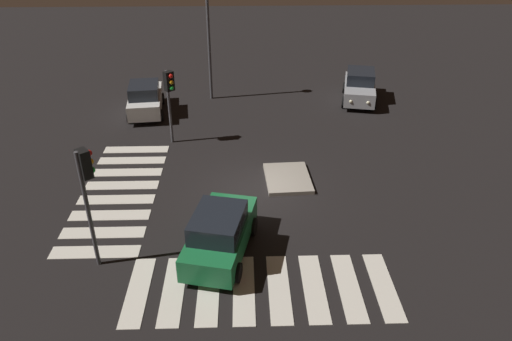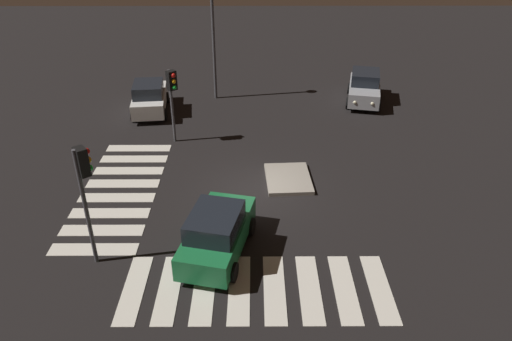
# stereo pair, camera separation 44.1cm
# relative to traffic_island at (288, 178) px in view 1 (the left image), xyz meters

# --- Properties ---
(ground_plane) EXTENTS (80.00, 80.00, 0.00)m
(ground_plane) POSITION_rel_traffic_island_xyz_m (0.84, -1.45, -0.09)
(ground_plane) COLOR black
(traffic_island) EXTENTS (2.74, 2.12, 0.18)m
(traffic_island) POSITION_rel_traffic_island_xyz_m (0.00, 0.00, 0.00)
(traffic_island) COLOR gray
(traffic_island) RESTS_ON ground
(car_white) EXTENTS (4.39, 2.36, 1.85)m
(car_white) POSITION_rel_traffic_island_xyz_m (-7.93, -7.64, 0.82)
(car_white) COLOR silver
(car_white) RESTS_ON ground
(car_silver) EXTENTS (4.48, 2.64, 1.85)m
(car_silver) POSITION_rel_traffic_island_xyz_m (-9.57, 5.25, 0.82)
(car_silver) COLOR #9EA0A5
(car_silver) RESTS_ON ground
(car_green) EXTENTS (4.50, 2.69, 1.85)m
(car_green) POSITION_rel_traffic_island_xyz_m (5.06, -2.84, 0.82)
(car_green) COLOR #196B38
(car_green) RESTS_ON ground
(traffic_light_south) EXTENTS (0.53, 0.54, 3.83)m
(traffic_light_south) POSITION_rel_traffic_island_xyz_m (-3.92, -5.56, 2.82)
(traffic_light_south) COLOR #47474C
(traffic_light_south) RESTS_ON ground
(traffic_light_east) EXTENTS (0.54, 0.53, 4.41)m
(traffic_light_east) POSITION_rel_traffic_island_xyz_m (5.39, -6.97, 3.25)
(traffic_light_east) COLOR #47474C
(traffic_light_east) RESTS_ON ground
(street_lamp) EXTENTS (0.56, 0.56, 7.57)m
(street_lamp) POSITION_rel_traffic_island_xyz_m (-10.18, -3.94, 5.08)
(street_lamp) COLOR #47474C
(street_lamp) RESTS_ON ground
(crosswalk_near) EXTENTS (8.75, 3.20, 0.02)m
(crosswalk_near) POSITION_rel_traffic_island_xyz_m (0.84, -7.39, -0.08)
(crosswalk_near) COLOR silver
(crosswalk_near) RESTS_ON ground
(crosswalk_side) EXTENTS (3.20, 8.75, 0.02)m
(crosswalk_side) POSITION_rel_traffic_island_xyz_m (6.90, -1.45, -0.08)
(crosswalk_side) COLOR silver
(crosswalk_side) RESTS_ON ground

